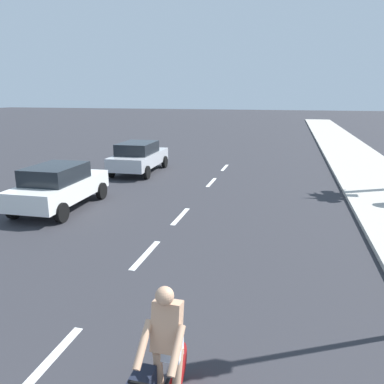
# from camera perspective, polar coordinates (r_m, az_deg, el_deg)

# --- Properties ---
(ground_plane) EXTENTS (160.00, 160.00, 0.00)m
(ground_plane) POSITION_cam_1_polar(r_m,az_deg,el_deg) (20.22, 4.81, 3.49)
(ground_plane) COLOR #2D2D33
(sidewalk_strip) EXTENTS (3.60, 80.00, 0.14)m
(sidewalk_strip) POSITION_cam_1_polar(r_m,az_deg,el_deg) (22.28, 24.94, 3.39)
(sidewalk_strip) COLOR #B2ADA3
(sidewalk_strip) RESTS_ON ground
(lane_stripe_1) EXTENTS (0.16, 1.80, 0.01)m
(lane_stripe_1) POSITION_cam_1_polar(r_m,az_deg,el_deg) (6.56, -21.32, -23.22)
(lane_stripe_1) COLOR white
(lane_stripe_1) RESTS_ON ground
(lane_stripe_2) EXTENTS (0.16, 1.80, 0.01)m
(lane_stripe_2) POSITION_cam_1_polar(r_m,az_deg,el_deg) (9.62, -7.10, -9.48)
(lane_stripe_2) COLOR white
(lane_stripe_2) RESTS_ON ground
(lane_stripe_3) EXTENTS (0.16, 1.80, 0.01)m
(lane_stripe_3) POSITION_cam_1_polar(r_m,az_deg,el_deg) (12.40, -1.77, -3.73)
(lane_stripe_3) COLOR white
(lane_stripe_3) RESTS_ON ground
(lane_stripe_4) EXTENTS (0.16, 1.80, 0.01)m
(lane_stripe_4) POSITION_cam_1_polar(r_m,az_deg,el_deg) (17.15, 2.99, 1.50)
(lane_stripe_4) COLOR white
(lane_stripe_4) RESTS_ON ground
(lane_stripe_5) EXTENTS (0.16, 1.80, 0.01)m
(lane_stripe_5) POSITION_cam_1_polar(r_m,az_deg,el_deg) (20.66, 5.03, 3.74)
(lane_stripe_5) COLOR white
(lane_stripe_5) RESTS_ON ground
(cyclist) EXTENTS (0.62, 1.71, 1.82)m
(cyclist) POSITION_cam_1_polar(r_m,az_deg,el_deg) (4.89, -4.82, -24.73)
(cyclist) COLOR black
(cyclist) RESTS_ON ground
(parked_car_white) EXTENTS (2.03, 4.18, 1.57)m
(parked_car_white) POSITION_cam_1_polar(r_m,az_deg,el_deg) (13.85, -19.67, 0.96)
(parked_car_white) COLOR white
(parked_car_white) RESTS_ON ground
(parked_car_silver) EXTENTS (2.13, 4.41, 1.57)m
(parked_car_silver) POSITION_cam_1_polar(r_m,az_deg,el_deg) (19.40, -8.15, 5.43)
(parked_car_silver) COLOR #B7BABF
(parked_car_silver) RESTS_ON ground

